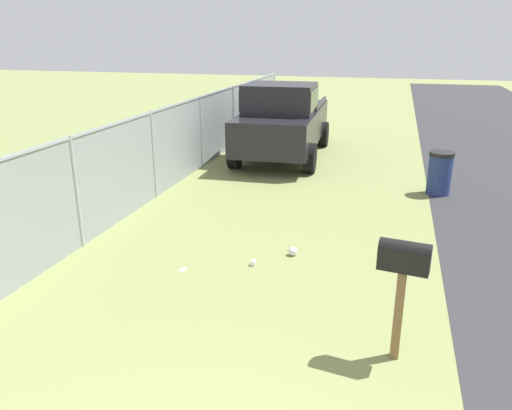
{
  "coord_description": "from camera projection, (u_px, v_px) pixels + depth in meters",
  "views": [
    {
      "loc": [
        -1.83,
        -0.9,
        3.34
      ],
      "look_at": [
        4.66,
        0.9,
        1.02
      ],
      "focal_mm": 34.97,
      "sensor_mm": 36.0,
      "label": 1
    }
  ],
  "objects": [
    {
      "name": "litter_cup_midfield_b",
      "position": [
        253.0,
        263.0,
        7.58
      ],
      "size": [
        0.1,
        0.08,
        0.08
      ],
      "primitive_type": "cylinder",
      "rotation": [
        0.0,
        1.57,
        0.04
      ],
      "color": "white",
      "rests_on": "ground"
    },
    {
      "name": "litter_bag_near_hydrant",
      "position": [
        293.0,
        251.0,
        7.9
      ],
      "size": [
        0.14,
        0.14,
        0.14
      ],
      "primitive_type": "sphere",
      "color": "silver",
      "rests_on": "ground"
    },
    {
      "name": "trash_bin",
      "position": [
        440.0,
        173.0,
        10.8
      ],
      "size": [
        0.53,
        0.53,
        0.94
      ],
      "color": "navy",
      "rests_on": "ground"
    },
    {
      "name": "fence_section",
      "position": [
        179.0,
        139.0,
        11.66
      ],
      "size": [
        19.05,
        0.07,
        1.85
      ],
      "color": "#9EA3A8",
      "rests_on": "ground"
    },
    {
      "name": "litter_wrapper_midfield_a",
      "position": [
        183.0,
        269.0,
        7.44
      ],
      "size": [
        0.13,
        0.09,
        0.01
      ],
      "primitive_type": "cube",
      "rotation": [
        0.0,
        0.0,
        6.19
      ],
      "color": "silver",
      "rests_on": "ground"
    },
    {
      "name": "mailbox",
      "position": [
        403.0,
        266.0,
        5.08
      ],
      "size": [
        0.27,
        0.54,
        1.37
      ],
      "rotation": [
        0.0,
        0.0,
        -0.15
      ],
      "color": "brown",
      "rests_on": "ground"
    },
    {
      "name": "pickup_truck",
      "position": [
        283.0,
        119.0,
        13.83
      ],
      "size": [
        5.0,
        2.38,
        2.09
      ],
      "rotation": [
        0.0,
        0.0,
        3.18
      ],
      "color": "black",
      "rests_on": "ground"
    }
  ]
}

